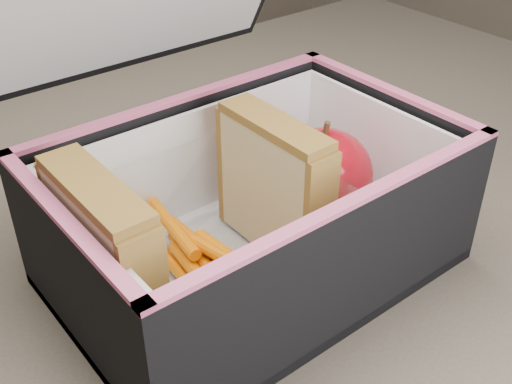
# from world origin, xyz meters

# --- Properties ---
(kitchen_table) EXTENTS (1.20, 0.80, 0.75)m
(kitchen_table) POSITION_xyz_m (0.00, 0.00, 0.66)
(kitchen_table) COLOR #645A4D
(kitchen_table) RESTS_ON ground
(lunch_bag) EXTENTS (0.30, 0.29, 0.28)m
(lunch_bag) POSITION_xyz_m (-0.01, -0.05, 0.81)
(lunch_bag) COLOR black
(lunch_bag) RESTS_ON kitchen_table
(plastic_tub) EXTENTS (0.19, 0.13, 0.08)m
(plastic_tub) POSITION_xyz_m (-0.06, -0.06, 0.80)
(plastic_tub) COLOR white
(plastic_tub) RESTS_ON lunch_bag
(sandwich_left) EXTENTS (0.03, 0.10, 0.11)m
(sandwich_left) POSITION_xyz_m (-0.13, -0.06, 0.82)
(sandwich_left) COLOR tan
(sandwich_left) RESTS_ON plastic_tub
(sandwich_right) EXTENTS (0.03, 0.10, 0.11)m
(sandwich_right) POSITION_xyz_m (0.01, -0.06, 0.82)
(sandwich_right) COLOR tan
(sandwich_right) RESTS_ON plastic_tub
(carrot_sticks) EXTENTS (0.05, 0.15, 0.03)m
(carrot_sticks) POSITION_xyz_m (-0.06, -0.06, 0.78)
(carrot_sticks) COLOR #DB6200
(carrot_sticks) RESTS_ON plastic_tub
(paper_napkin) EXTENTS (0.07, 0.07, 0.01)m
(paper_napkin) POSITION_xyz_m (0.07, -0.05, 0.77)
(paper_napkin) COLOR white
(paper_napkin) RESTS_ON lunch_bag
(red_apple) EXTENTS (0.10, 0.10, 0.09)m
(red_apple) POSITION_xyz_m (0.06, -0.05, 0.81)
(red_apple) COLOR maroon
(red_apple) RESTS_ON paper_napkin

